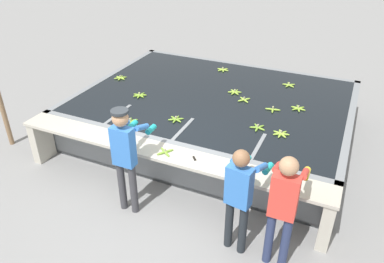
% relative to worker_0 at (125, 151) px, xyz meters
% --- Properties ---
extents(ground_plane, '(80.00, 80.00, 0.00)m').
position_rel_worker_0_xyz_m(ground_plane, '(0.30, 0.28, -1.04)').
color(ground_plane, gray).
rests_on(ground_plane, ground).
extents(wash_tank, '(5.16, 3.93, 0.82)m').
position_rel_worker_0_xyz_m(wash_tank, '(0.30, 2.68, -0.63)').
color(wash_tank, gray).
rests_on(wash_tank, ground).
extents(work_ledge, '(5.16, 0.45, 0.82)m').
position_rel_worker_0_xyz_m(work_ledge, '(0.30, 0.50, -0.43)').
color(work_ledge, '#B7B2A3').
rests_on(work_ledge, ground).
extents(worker_0, '(0.41, 0.72, 1.70)m').
position_rel_worker_0_xyz_m(worker_0, '(0.00, 0.00, 0.00)').
color(worker_0, '#38383D').
rests_on(worker_0, ground).
extents(worker_1, '(0.47, 0.73, 1.57)m').
position_rel_worker_0_xyz_m(worker_1, '(1.71, -0.06, -0.11)').
color(worker_1, '#1E2328').
rests_on(worker_1, ground).
extents(worker_2, '(0.40, 0.71, 1.64)m').
position_rel_worker_0_xyz_m(worker_2, '(2.26, -0.09, -0.05)').
color(worker_2, navy).
rests_on(worker_2, ground).
extents(banana_bunch_floating_0, '(0.27, 0.28, 0.08)m').
position_rel_worker_0_xyz_m(banana_bunch_floating_0, '(1.53, 3.78, -0.20)').
color(banana_bunch_floating_0, '#93BC3D').
rests_on(banana_bunch_floating_0, wash_tank).
extents(banana_bunch_floating_1, '(0.28, 0.28, 0.08)m').
position_rel_worker_0_xyz_m(banana_bunch_floating_1, '(-1.89, 2.66, -0.20)').
color(banana_bunch_floating_1, '#93BC3D').
rests_on(banana_bunch_floating_1, wash_tank).
extents(banana_bunch_floating_2, '(0.27, 0.28, 0.08)m').
position_rel_worker_0_xyz_m(banana_bunch_floating_2, '(0.62, 2.98, -0.20)').
color(banana_bunch_floating_2, '#93BC3D').
rests_on(banana_bunch_floating_2, wash_tank).
extents(banana_bunch_floating_3, '(0.28, 0.28, 0.08)m').
position_rel_worker_0_xyz_m(banana_bunch_floating_3, '(1.83, 1.73, -0.20)').
color(banana_bunch_floating_3, '#93BC3D').
rests_on(banana_bunch_floating_3, wash_tank).
extents(banana_bunch_floating_4, '(0.28, 0.27, 0.08)m').
position_rel_worker_0_xyz_m(banana_bunch_floating_4, '(-0.03, 4.04, -0.20)').
color(banana_bunch_floating_4, '#9EC642').
rests_on(banana_bunch_floating_4, wash_tank).
extents(banana_bunch_floating_5, '(0.28, 0.27, 0.08)m').
position_rel_worker_0_xyz_m(banana_bunch_floating_5, '(1.43, 1.77, -0.20)').
color(banana_bunch_floating_5, '#75A333').
rests_on(banana_bunch_floating_5, wash_tank).
extents(banana_bunch_floating_6, '(0.28, 0.26, 0.08)m').
position_rel_worker_0_xyz_m(banana_bunch_floating_6, '(-0.62, 1.07, -0.20)').
color(banana_bunch_floating_6, '#75A333').
rests_on(banana_bunch_floating_6, wash_tank).
extents(banana_bunch_floating_7, '(0.27, 0.28, 0.08)m').
position_rel_worker_0_xyz_m(banana_bunch_floating_7, '(0.06, 1.47, -0.20)').
color(banana_bunch_floating_7, '#75A333').
rests_on(banana_bunch_floating_7, wash_tank).
extents(banana_bunch_floating_8, '(0.28, 0.28, 0.08)m').
position_rel_worker_0_xyz_m(banana_bunch_floating_8, '(1.91, 2.77, -0.20)').
color(banana_bunch_floating_8, '#8CB738').
rests_on(banana_bunch_floating_8, wash_tank).
extents(banana_bunch_floating_9, '(0.24, 0.24, 0.08)m').
position_rel_worker_0_xyz_m(banana_bunch_floating_9, '(0.90, 2.71, -0.20)').
color(banana_bunch_floating_9, '#9EC642').
rests_on(banana_bunch_floating_9, wash_tank).
extents(banana_bunch_floating_10, '(0.28, 0.28, 0.08)m').
position_rel_worker_0_xyz_m(banana_bunch_floating_10, '(1.50, 2.54, -0.20)').
color(banana_bunch_floating_10, '#8CB738').
rests_on(banana_bunch_floating_10, wash_tank).
extents(banana_bunch_floating_11, '(0.27, 0.28, 0.08)m').
position_rel_worker_0_xyz_m(banana_bunch_floating_11, '(-1.04, 2.06, -0.20)').
color(banana_bunch_floating_11, '#7FAD33').
rests_on(banana_bunch_floating_11, wash_tank).
extents(banana_bunch_ledge_0, '(0.25, 0.25, 0.08)m').
position_rel_worker_0_xyz_m(banana_bunch_ledge_0, '(0.37, 0.47, -0.19)').
color(banana_bunch_ledge_0, '#75A333').
rests_on(banana_bunch_ledge_0, work_ledge).
extents(knife_0, '(0.25, 0.28, 0.02)m').
position_rel_worker_0_xyz_m(knife_0, '(0.88, 0.46, -0.20)').
color(knife_0, silver).
rests_on(knife_0, work_ledge).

